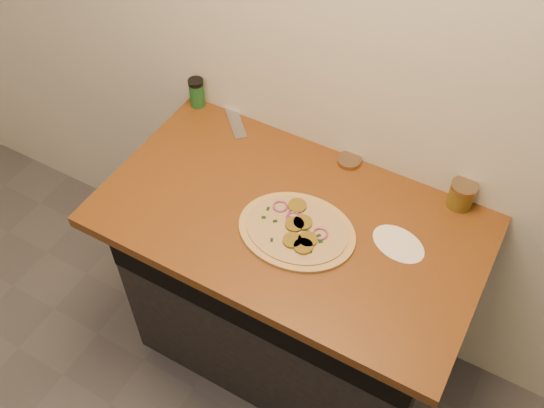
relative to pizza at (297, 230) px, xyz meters
The scene contains 8 objects.
cabinet 0.49m from the pizza, 120.10° to the left, with size 1.10×0.60×0.86m, color black.
countertop 0.07m from the pizza, 133.12° to the left, with size 1.20×0.70×0.04m, color brown.
pizza is the anchor object (origin of this frame).
chefs_knife 0.64m from the pizza, 140.82° to the left, with size 0.25×0.25×0.02m.
mason_jar_lid 0.35m from the pizza, 87.75° to the left, with size 0.08×0.08×0.02m, color #927755.
salsa_jar 0.53m from the pizza, 41.61° to the left, with size 0.08×0.08×0.09m.
spice_shaker 0.69m from the pizza, 149.65° to the left, with size 0.06×0.06×0.11m.
flour_spill 0.31m from the pizza, 20.64° to the left, with size 0.17×0.17×0.00m, color white.
Camera 1 is at (0.54, 0.34, 2.35)m, focal length 40.00 mm.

